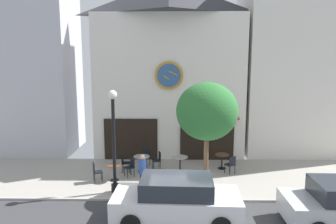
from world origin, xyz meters
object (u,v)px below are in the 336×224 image
Objects in this scene: cafe_table_center at (180,161)px; cafe_chair_facing_wall at (96,171)px; cafe_chair_near_tree at (231,164)px; cafe_table_near_door at (114,170)px; street_tree at (207,112)px; cafe_chair_curbside at (146,156)px; cafe_table_center_right at (142,160)px; cafe_chair_by_entrance at (131,166)px; pedestrian_blue at (143,174)px; cafe_chair_corner at (124,161)px; parked_car_white at (176,199)px; street_lamp at (114,142)px; cafe_table_leftmost at (222,158)px; cafe_chair_near_lamp at (158,159)px.

cafe_chair_facing_wall reaches higher than cafe_table_center.
cafe_table_near_door is at bearing -170.36° from cafe_chair_near_tree.
street_tree is at bearing -66.75° from cafe_table_center.
cafe_chair_curbside is (-4.22, 1.17, 0.00)m from cafe_chair_near_tree.
cafe_chair_facing_wall is at bearing -132.32° from cafe_chair_curbside.
cafe_table_center is at bearing 0.22° from cafe_table_center_right.
street_tree is 3.81m from cafe_chair_near_tree.
cafe_chair_by_entrance is at bearing -175.39° from cafe_chair_near_tree.
pedestrian_blue reaches higher than cafe_chair_curbside.
cafe_chair_corner is at bearing 148.63° from street_tree.
cafe_chair_near_tree is at bearing -15.47° from cafe_chair_curbside.
cafe_chair_by_entrance is 0.21× the size of parked_car_white.
cafe_table_center is 0.47× the size of pedestrian_blue.
cafe_chair_by_entrance is at bearing 77.43° from street_lamp.
parked_car_white reaches higher than cafe_chair_by_entrance.
cafe_chair_by_entrance is (-3.38, 1.68, -2.86)m from street_tree.
cafe_table_center is 0.87× the size of cafe_chair_near_tree.
cafe_chair_by_entrance and cafe_chair_facing_wall have the same top height.
street_tree reaches higher than cafe_chair_corner.
cafe_chair_by_entrance is (0.40, -0.62, 0.00)m from cafe_chair_corner.
street_lamp reaches higher than cafe_table_leftmost.
cafe_chair_facing_wall is at bearing -143.51° from cafe_table_center_right.
cafe_chair_facing_wall is (-4.86, 0.96, -2.86)m from street_tree.
cafe_chair_corner is 0.21× the size of parked_car_white.
cafe_chair_near_tree is at bearing -4.08° from cafe_table_center_right.
cafe_table_leftmost is (1.12, 2.85, -2.86)m from street_tree.
cafe_table_center is 2.49m from cafe_chair_near_tree.
cafe_chair_near_tree is 1.00× the size of cafe_chair_by_entrance.
cafe_table_leftmost is 3.26m from cafe_chair_near_lamp.
street_lamp is 1.76m from pedestrian_blue.
cafe_table_center_right reaches higher than cafe_table_near_door.
street_tree is 5.27m from cafe_chair_corner.
cafe_chair_corner is 1.00× the size of cafe_chair_curbside.
cafe_chair_curbside is at bearing 140.72° from cafe_chair_near_lamp.
parked_car_white is at bearing -120.52° from cafe_chair_near_tree.
cafe_table_near_door is 2.08m from pedestrian_blue.
cafe_chair_facing_wall reaches higher than cafe_table_leftmost.
street_tree is 4.49m from cafe_chair_near_lamp.
cafe_chair_near_lamp is at bearing -39.28° from cafe_chair_curbside.
cafe_chair_corner is 0.54× the size of pedestrian_blue.
cafe_chair_facing_wall is at bearing 150.58° from pedestrian_blue.
street_tree is at bearing -124.88° from cafe_chair_near_tree.
cafe_table_center_right is at bearing 57.49° from cafe_chair_by_entrance.
cafe_chair_near_lamp and cafe_chair_curbside have the same top height.
cafe_chair_by_entrance is (0.68, 0.55, 0.05)m from cafe_table_near_door.
street_tree is 4.74m from cafe_chair_by_entrance.
street_lamp is 5.65× the size of cafe_table_leftmost.
parked_car_white is at bearing -43.74° from cafe_chair_facing_wall.
cafe_table_near_door is 5.58m from cafe_chair_near_tree.
cafe_table_center is 0.87× the size of cafe_chair_by_entrance.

